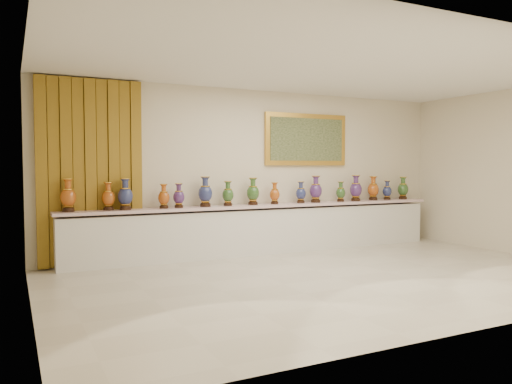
% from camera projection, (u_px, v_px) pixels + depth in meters
% --- Properties ---
extents(ground, '(8.00, 8.00, 0.00)m').
position_uv_depth(ground, '(337.00, 278.00, 7.15)').
color(ground, beige).
rests_on(ground, ground).
extents(room, '(8.00, 8.00, 8.00)m').
position_uv_depth(room, '(131.00, 166.00, 8.20)').
color(room, beige).
rests_on(room, ground).
extents(counter, '(7.28, 0.48, 0.90)m').
position_uv_depth(counter, '(265.00, 229.00, 9.16)').
color(counter, white).
rests_on(counter, ground).
extents(vase_0, '(0.29, 0.29, 0.51)m').
position_uv_depth(vase_0, '(68.00, 197.00, 7.61)').
color(vase_0, black).
rests_on(vase_0, counter).
extents(vase_1, '(0.25, 0.25, 0.45)m').
position_uv_depth(vase_1, '(108.00, 198.00, 7.90)').
color(vase_1, black).
rests_on(vase_1, counter).
extents(vase_2, '(0.31, 0.31, 0.51)m').
position_uv_depth(vase_2, '(125.00, 196.00, 7.96)').
color(vase_2, black).
rests_on(vase_2, counter).
extents(vase_3, '(0.23, 0.23, 0.41)m').
position_uv_depth(vase_3, '(164.00, 197.00, 8.24)').
color(vase_3, black).
rests_on(vase_3, counter).
extents(vase_4, '(0.24, 0.24, 0.41)m').
position_uv_depth(vase_4, '(179.00, 197.00, 8.37)').
color(vase_4, black).
rests_on(vase_4, counter).
extents(vase_5, '(0.30, 0.30, 0.52)m').
position_uv_depth(vase_5, '(205.00, 193.00, 8.60)').
color(vase_5, black).
rests_on(vase_5, counter).
extents(vase_6, '(0.25, 0.25, 0.43)m').
position_uv_depth(vase_6, '(228.00, 195.00, 8.80)').
color(vase_6, black).
rests_on(vase_6, counter).
extents(vase_7, '(0.26, 0.26, 0.49)m').
position_uv_depth(vase_7, '(253.00, 193.00, 9.00)').
color(vase_7, black).
rests_on(vase_7, counter).
extents(vase_8, '(0.20, 0.20, 0.40)m').
position_uv_depth(vase_8, '(275.00, 194.00, 9.20)').
color(vase_8, black).
rests_on(vase_8, counter).
extents(vase_9, '(0.23, 0.23, 0.41)m').
position_uv_depth(vase_9, '(301.00, 193.00, 9.46)').
color(vase_9, black).
rests_on(vase_9, counter).
extents(vase_10, '(0.26, 0.26, 0.51)m').
position_uv_depth(vase_10, '(316.00, 190.00, 9.59)').
color(vase_10, black).
rests_on(vase_10, counter).
extents(vase_11, '(0.24, 0.24, 0.39)m').
position_uv_depth(vase_11, '(341.00, 193.00, 9.82)').
color(vase_11, black).
rests_on(vase_11, counter).
extents(vase_12, '(0.29, 0.29, 0.52)m').
position_uv_depth(vase_12, '(356.00, 189.00, 9.99)').
color(vase_12, black).
rests_on(vase_12, counter).
extents(vase_13, '(0.23, 0.23, 0.49)m').
position_uv_depth(vase_13, '(373.00, 189.00, 10.25)').
color(vase_13, black).
rests_on(vase_13, counter).
extents(vase_14, '(0.19, 0.19, 0.40)m').
position_uv_depth(vase_14, '(387.00, 191.00, 10.40)').
color(vase_14, black).
rests_on(vase_14, counter).
extents(vase_15, '(0.22, 0.22, 0.47)m').
position_uv_depth(vase_15, '(403.00, 189.00, 10.57)').
color(vase_15, black).
rests_on(vase_15, counter).
extents(label_card, '(0.10, 0.06, 0.00)m').
position_uv_depth(label_card, '(214.00, 207.00, 8.55)').
color(label_card, white).
rests_on(label_card, counter).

